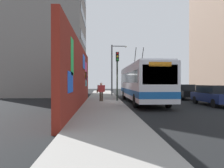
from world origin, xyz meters
TOP-DOWN VIEW (x-y plane):
  - ground_plane at (0.00, 0.00)m, footprint 80.00×80.00m
  - sidewalk_slab at (0.00, 1.60)m, footprint 48.00×3.20m
  - graffiti_wall at (-3.40, 3.35)m, footprint 15.19×0.32m
  - building_far_left at (10.85, 9.20)m, footprint 9.74×9.98m
  - city_bus at (0.22, -1.80)m, footprint 11.47×2.62m
  - parked_car_navy at (-2.26, -7.00)m, footprint 4.49×1.88m
  - parked_car_black at (3.99, -7.00)m, footprint 4.56×1.73m
  - parked_car_white at (10.14, -7.00)m, footprint 4.47×1.85m
  - pedestrian_midblock at (0.18, 1.81)m, footprint 0.22×0.73m
  - traffic_light at (0.75, 0.35)m, footprint 0.49×0.28m
  - street_lamp at (8.33, 0.21)m, footprint 0.44×1.98m

SIDE VIEW (x-z plane):
  - ground_plane at x=0.00m, z-range 0.00..0.00m
  - sidewalk_slab at x=0.00m, z-range 0.00..0.15m
  - parked_car_black at x=3.99m, z-range 0.04..1.62m
  - parked_car_white at x=10.14m, z-range 0.04..1.62m
  - parked_car_navy at x=-2.26m, z-range 0.04..1.62m
  - pedestrian_midblock at x=0.18m, z-range 0.28..1.91m
  - city_bus at x=0.22m, z-range -0.71..4.37m
  - graffiti_wall at x=-3.40m, z-range 0.00..4.46m
  - traffic_light at x=0.75m, z-range 0.90..5.31m
  - street_lamp at x=8.33m, z-range 0.66..7.04m
  - building_far_left at x=10.85m, z-range 0.00..21.59m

